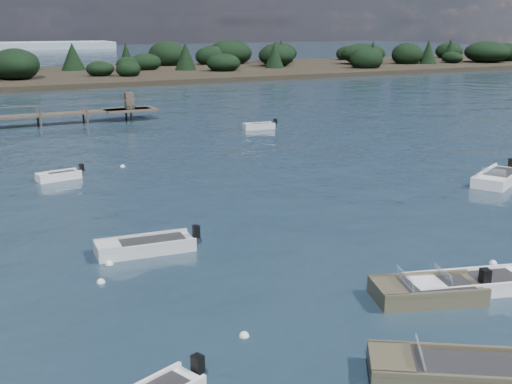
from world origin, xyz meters
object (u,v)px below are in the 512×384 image
dinghy_extra_b (427,294)px  dinghy_mid_white_b (498,179)px  dinghy_near_olive (458,374)px  dinghy_mid_grey (145,248)px  dinghy_mid_white_a (467,287)px  tender_far_grey_b (259,127)px  tender_far_white (59,177)px

dinghy_extra_b → dinghy_mid_white_b: (15.52, 11.07, -0.00)m
dinghy_extra_b → dinghy_near_olive: size_ratio=0.85×
dinghy_mid_white_b → dinghy_mid_grey: dinghy_mid_white_b is taller
dinghy_mid_grey → dinghy_mid_white_a: dinghy_mid_white_a is taller
tender_far_grey_b → dinghy_mid_white_a: bearing=-105.7°
dinghy_mid_white_b → dinghy_mid_grey: (-22.83, -1.88, -0.02)m
dinghy_mid_white_b → tender_far_grey_b: 24.73m
dinghy_near_olive → tender_far_grey_b: bearing=69.8°
dinghy_mid_white_b → tender_far_white: (-23.58, 12.95, -0.03)m
dinghy_mid_grey → dinghy_near_olive: dinghy_near_olive is taller
dinghy_mid_white_b → dinghy_mid_white_a: size_ratio=1.07×
dinghy_mid_white_b → dinghy_near_olive: size_ratio=1.04×
dinghy_extra_b → dinghy_mid_white_a: 1.83m
dinghy_extra_b → dinghy_mid_white_b: bearing=35.5°
tender_far_grey_b → tender_far_white: (-19.93, -11.51, -0.01)m
dinghy_mid_grey → dinghy_near_olive: (4.45, -13.63, 0.01)m
dinghy_near_olive → dinghy_mid_white_a: 6.39m
tender_far_grey_b → dinghy_mid_white_b: bearing=-81.5°
dinghy_near_olive → tender_far_white: bearing=100.4°
dinghy_mid_white_b → tender_far_white: bearing=151.2°
dinghy_extra_b → dinghy_mid_white_b: 19.06m
dinghy_mid_white_b → dinghy_mid_white_a: bearing=-140.8°
dinghy_mid_grey → dinghy_near_olive: size_ratio=0.89×
dinghy_mid_white_b → tender_far_white: 26.90m
tender_far_grey_b → dinghy_near_olive: dinghy_near_olive is taller
dinghy_mid_white_b → dinghy_extra_b: bearing=-144.5°
tender_far_white → dinghy_near_olive: bearing=-79.6°
tender_far_grey_b → dinghy_mid_white_a: (-10.04, -35.62, -0.01)m
dinghy_mid_grey → tender_far_grey_b: (19.18, 26.34, 0.00)m
tender_far_grey_b → dinghy_near_olive: (-14.72, -39.97, 0.01)m
tender_far_white → dinghy_mid_white_a: 26.06m
dinghy_extra_b → dinghy_mid_white_b: dinghy_extra_b is taller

